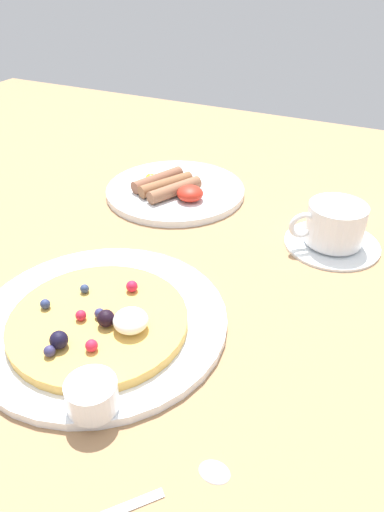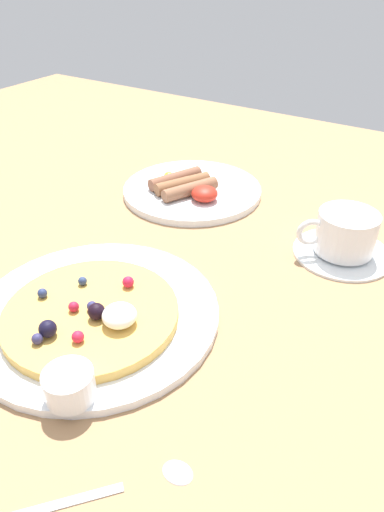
{
  "view_description": "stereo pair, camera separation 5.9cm",
  "coord_description": "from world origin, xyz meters",
  "px_view_note": "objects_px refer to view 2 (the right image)",
  "views": [
    {
      "loc": [
        0.24,
        -0.45,
        0.38
      ],
      "look_at": [
        0.02,
        0.01,
        0.04
      ],
      "focal_mm": 33.22,
      "sensor_mm": 36.0,
      "label": 1
    },
    {
      "loc": [
        0.29,
        -0.42,
        0.38
      ],
      "look_at": [
        0.02,
        0.01,
        0.04
      ],
      "focal_mm": 33.22,
      "sensor_mm": 36.0,
      "label": 2
    }
  ],
  "objects_px": {
    "breakfast_plate": "(192,190)",
    "teaspoon": "(137,482)",
    "coffee_saucer": "(342,252)",
    "coffee_cup": "(345,232)",
    "pancake_plate": "(96,313)",
    "syrup_ramekin": "(69,385)"
  },
  "relations": [
    {
      "from": "syrup_ramekin",
      "to": "teaspoon",
      "type": "xyz_separation_m",
      "value": [
        0.11,
        -0.03,
        -0.02
      ]
    },
    {
      "from": "syrup_ramekin",
      "to": "pancake_plate",
      "type": "bearing_deg",
      "value": 121.97
    },
    {
      "from": "coffee_saucer",
      "to": "pancake_plate",
      "type": "bearing_deg",
      "value": -125.25
    },
    {
      "from": "breakfast_plate",
      "to": "teaspoon",
      "type": "xyz_separation_m",
      "value": [
        0.26,
        -0.49,
        -0.0
      ]
    },
    {
      "from": "breakfast_plate",
      "to": "teaspoon",
      "type": "distance_m",
      "value": 0.55
    },
    {
      "from": "breakfast_plate",
      "to": "coffee_cup",
      "type": "height_order",
      "value": "coffee_cup"
    },
    {
      "from": "coffee_saucer",
      "to": "coffee_cup",
      "type": "height_order",
      "value": "coffee_cup"
    },
    {
      "from": "syrup_ramekin",
      "to": "coffee_cup",
      "type": "bearing_deg",
      "value": 70.97
    },
    {
      "from": "coffee_cup",
      "to": "pancake_plate",
      "type": "bearing_deg",
      "value": -125.18
    },
    {
      "from": "pancake_plate",
      "to": "teaspoon",
      "type": "distance_m",
      "value": 0.22
    },
    {
      "from": "breakfast_plate",
      "to": "teaspoon",
      "type": "relative_size",
      "value": 2.05
    },
    {
      "from": "pancake_plate",
      "to": "syrup_ramekin",
      "type": "height_order",
      "value": "syrup_ramekin"
    },
    {
      "from": "pancake_plate",
      "to": "breakfast_plate",
      "type": "distance_m",
      "value": 0.36
    },
    {
      "from": "pancake_plate",
      "to": "coffee_saucer",
      "type": "bearing_deg",
      "value": 54.75
    },
    {
      "from": "pancake_plate",
      "to": "coffee_saucer",
      "type": "height_order",
      "value": "pancake_plate"
    },
    {
      "from": "syrup_ramekin",
      "to": "coffee_saucer",
      "type": "relative_size",
      "value": 0.35
    },
    {
      "from": "breakfast_plate",
      "to": "syrup_ramekin",
      "type": "bearing_deg",
      "value": -71.75
    },
    {
      "from": "pancake_plate",
      "to": "teaspoon",
      "type": "height_order",
      "value": "pancake_plate"
    },
    {
      "from": "pancake_plate",
      "to": "breakfast_plate",
      "type": "height_order",
      "value": "breakfast_plate"
    },
    {
      "from": "pancake_plate",
      "to": "coffee_saucer",
      "type": "xyz_separation_m",
      "value": [
        0.21,
        0.3,
        -0.0
      ]
    },
    {
      "from": "breakfast_plate",
      "to": "coffee_saucer",
      "type": "height_order",
      "value": "breakfast_plate"
    },
    {
      "from": "breakfast_plate",
      "to": "coffee_saucer",
      "type": "bearing_deg",
      "value": -9.9
    }
  ]
}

